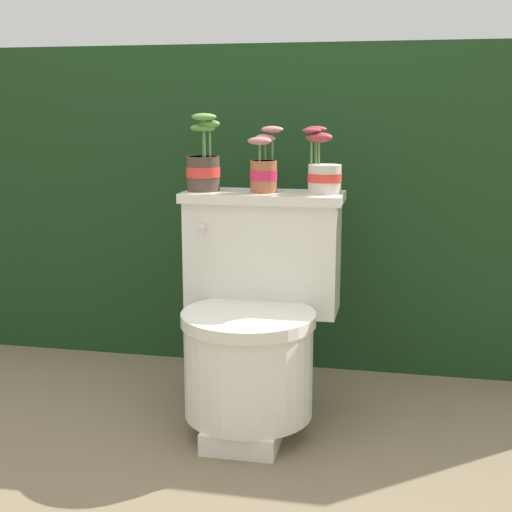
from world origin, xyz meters
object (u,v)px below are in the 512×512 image
(potted_plant_left, at_px, (203,165))
(potted_plant_middle, at_px, (323,171))
(toilet, at_px, (255,319))
(potted_plant_midleft, at_px, (264,167))

(potted_plant_left, relative_size, potted_plant_middle, 1.19)
(toilet, bearing_deg, potted_plant_midleft, 88.77)
(potted_plant_midleft, xyz_separation_m, potted_plant_middle, (0.19, 0.01, -0.01))
(toilet, distance_m, potted_plant_middle, 0.51)
(potted_plant_middle, bearing_deg, potted_plant_left, -177.89)
(toilet, height_order, potted_plant_midleft, potted_plant_midleft)
(toilet, xyz_separation_m, potted_plant_left, (-0.20, 0.13, 0.47))
(potted_plant_midleft, relative_size, potted_plant_middle, 1.00)
(potted_plant_midleft, bearing_deg, potted_plant_middle, 4.09)
(potted_plant_left, bearing_deg, potted_plant_middle, 2.11)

